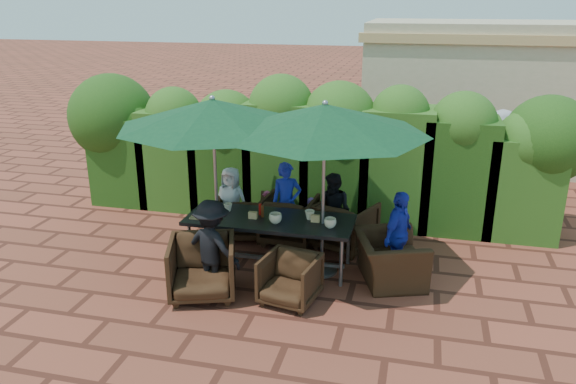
% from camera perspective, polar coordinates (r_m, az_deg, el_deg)
% --- Properties ---
extents(ground, '(80.00, 80.00, 0.00)m').
position_cam_1_polar(ground, '(8.07, -1.24, -8.23)').
color(ground, brown).
rests_on(ground, ground).
extents(dining_table, '(2.38, 0.90, 0.75)m').
position_cam_1_polar(dining_table, '(7.99, -1.87, -3.18)').
color(dining_table, black).
rests_on(dining_table, ground).
extents(umbrella_left, '(2.67, 2.67, 2.46)m').
position_cam_1_polar(umbrella_left, '(7.80, -7.66, 7.93)').
color(umbrella_left, gray).
rests_on(umbrella_left, ground).
extents(umbrella_right, '(2.79, 2.79, 2.46)m').
position_cam_1_polar(umbrella_right, '(7.38, 3.77, 7.42)').
color(umbrella_right, gray).
rests_on(umbrella_right, ground).
extents(chair_far_left, '(0.90, 0.87, 0.77)m').
position_cam_1_polar(chair_far_left, '(9.12, -4.79, -2.32)').
color(chair_far_left, black).
rests_on(chair_far_left, ground).
extents(chair_far_mid, '(0.86, 0.82, 0.83)m').
position_cam_1_polar(chair_far_mid, '(8.90, 0.11, -2.57)').
color(chair_far_mid, black).
rests_on(chair_far_mid, ground).
extents(chair_far_right, '(1.03, 1.00, 0.82)m').
position_cam_1_polar(chair_far_right, '(8.73, 5.86, -3.15)').
color(chair_far_right, black).
rests_on(chair_far_right, ground).
extents(chair_near_left, '(1.04, 1.01, 0.86)m').
position_cam_1_polar(chair_near_left, '(7.41, -8.72, -7.37)').
color(chair_near_left, black).
rests_on(chair_near_left, ground).
extents(chair_near_right, '(0.78, 0.75, 0.69)m').
position_cam_1_polar(chair_near_right, '(7.21, 0.19, -8.64)').
color(chair_near_right, black).
rests_on(chair_near_right, ground).
extents(chair_end_right, '(0.94, 1.16, 0.87)m').
position_cam_1_polar(chair_end_right, '(7.80, 10.30, -5.98)').
color(chair_end_right, black).
rests_on(chair_end_right, ground).
extents(adult_far_left, '(0.61, 0.41, 1.16)m').
position_cam_1_polar(adult_far_left, '(9.12, -5.77, -1.01)').
color(adult_far_left, silver).
rests_on(adult_far_left, ground).
extents(adult_far_mid, '(0.58, 0.53, 1.31)m').
position_cam_1_polar(adult_far_mid, '(8.80, -0.15, -1.16)').
color(adult_far_mid, '#212DB4').
rests_on(adult_far_mid, ground).
extents(adult_far_right, '(0.66, 0.54, 1.18)m').
position_cam_1_polar(adult_far_right, '(8.72, 4.69, -1.90)').
color(adult_far_right, black).
rests_on(adult_far_right, ground).
extents(adult_near_left, '(0.89, 0.61, 1.28)m').
position_cam_1_polar(adult_near_left, '(7.40, -7.70, -5.53)').
color(adult_near_left, black).
rests_on(adult_near_left, ground).
extents(adult_end_right, '(0.62, 0.83, 1.26)m').
position_cam_1_polar(adult_end_right, '(7.83, 11.13, -4.37)').
color(adult_end_right, '#212DB4').
rests_on(adult_end_right, ground).
extents(child_left, '(0.33, 0.29, 0.75)m').
position_cam_1_polar(child_left, '(9.17, -2.18, -2.17)').
color(child_left, '#EF548A').
rests_on(child_left, ground).
extents(child_right, '(0.30, 0.26, 0.74)m').
position_cam_1_polar(child_right, '(8.90, 2.38, -2.89)').
color(child_right, '#7C4FAC').
rests_on(child_right, ground).
extents(pedestrian_a, '(1.51, 1.02, 1.53)m').
position_cam_1_polar(pedestrian_a, '(11.44, 12.28, 3.79)').
color(pedestrian_a, green).
rests_on(pedestrian_a, ground).
extents(pedestrian_b, '(0.92, 0.67, 1.73)m').
position_cam_1_polar(pedestrian_b, '(11.63, 14.98, 4.35)').
color(pedestrian_b, '#EF548A').
rests_on(pedestrian_b, ground).
extents(pedestrian_c, '(1.04, 1.18, 1.71)m').
position_cam_1_polar(pedestrian_c, '(11.61, 20.75, 3.66)').
color(pedestrian_c, gray).
rests_on(pedestrian_c, ground).
extents(cup_a, '(0.14, 0.14, 0.11)m').
position_cam_1_polar(cup_a, '(8.11, -8.20, -2.02)').
color(cup_a, beige).
rests_on(cup_a, dining_table).
extents(cup_b, '(0.13, 0.13, 0.12)m').
position_cam_1_polar(cup_b, '(8.25, -6.11, -1.55)').
color(cup_b, beige).
rests_on(cup_b, dining_table).
extents(cup_c, '(0.18, 0.18, 0.14)m').
position_cam_1_polar(cup_c, '(7.76, -1.29, -2.69)').
color(cup_c, beige).
rests_on(cup_c, dining_table).
extents(cup_d, '(0.14, 0.14, 0.13)m').
position_cam_1_polar(cup_d, '(7.91, 2.22, -2.33)').
color(cup_d, beige).
rests_on(cup_d, dining_table).
extents(cup_e, '(0.17, 0.17, 0.13)m').
position_cam_1_polar(cup_e, '(7.64, 4.30, -3.15)').
color(cup_e, beige).
rests_on(cup_e, dining_table).
extents(ketchup_bottle, '(0.04, 0.04, 0.17)m').
position_cam_1_polar(ketchup_bottle, '(8.06, -2.84, -1.77)').
color(ketchup_bottle, '#B20C0A').
rests_on(ketchup_bottle, dining_table).
extents(sauce_bottle, '(0.04, 0.04, 0.17)m').
position_cam_1_polar(sauce_bottle, '(7.98, -2.61, -1.97)').
color(sauce_bottle, '#4C230C').
rests_on(sauce_bottle, dining_table).
extents(serving_tray, '(0.35, 0.25, 0.02)m').
position_cam_1_polar(serving_tray, '(8.08, -8.56, -2.49)').
color(serving_tray, olive).
rests_on(serving_tray, dining_table).
extents(number_block_left, '(0.12, 0.06, 0.10)m').
position_cam_1_polar(number_block_left, '(7.95, -3.60, -2.37)').
color(number_block_left, tan).
rests_on(number_block_left, dining_table).
extents(number_block_right, '(0.12, 0.06, 0.10)m').
position_cam_1_polar(number_block_right, '(7.82, 2.80, -2.71)').
color(number_block_right, tan).
rests_on(number_block_right, dining_table).
extents(hedge_wall, '(9.10, 1.60, 2.50)m').
position_cam_1_polar(hedge_wall, '(9.75, 1.37, 4.94)').
color(hedge_wall, '#183C10').
rests_on(hedge_wall, ground).
extents(building, '(6.20, 3.08, 3.20)m').
position_cam_1_polar(building, '(14.16, 20.45, 9.43)').
color(building, '#C7B694').
rests_on(building, ground).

